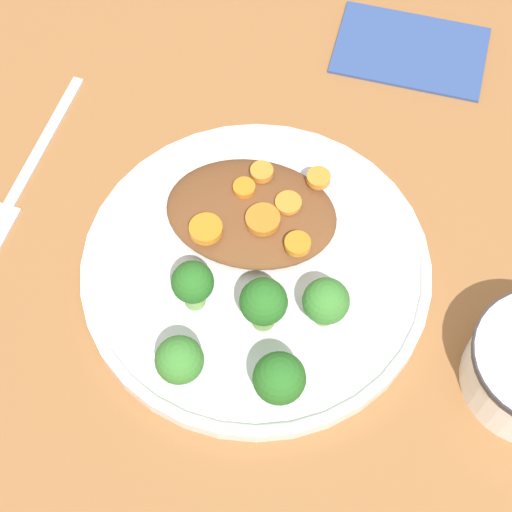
# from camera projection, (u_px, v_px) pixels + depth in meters

# --- Properties ---
(ground_plane) EXTENTS (4.00, 4.00, 0.00)m
(ground_plane) POSITION_uv_depth(u_px,v_px,m) (256.00, 273.00, 0.70)
(ground_plane) COLOR #9E6638
(plate) EXTENTS (0.28, 0.28, 0.02)m
(plate) POSITION_uv_depth(u_px,v_px,m) (256.00, 268.00, 0.69)
(plate) COLOR white
(plate) RESTS_ON ground_plane
(stew_mound) EXTENTS (0.14, 0.10, 0.02)m
(stew_mound) POSITION_uv_depth(u_px,v_px,m) (251.00, 213.00, 0.69)
(stew_mound) COLOR brown
(stew_mound) RESTS_ON plate
(broccoli_floret_0) EXTENTS (0.04, 0.04, 0.05)m
(broccoli_floret_0) POSITION_uv_depth(u_px,v_px,m) (326.00, 302.00, 0.64)
(broccoli_floret_0) COLOR #7FA85B
(broccoli_floret_0) RESTS_ON plate
(broccoli_floret_1) EXTENTS (0.04, 0.04, 0.05)m
(broccoli_floret_1) POSITION_uv_depth(u_px,v_px,m) (180.00, 361.00, 0.61)
(broccoli_floret_1) COLOR #759E51
(broccoli_floret_1) RESTS_ON plate
(broccoli_floret_2) EXTENTS (0.04, 0.04, 0.05)m
(broccoli_floret_2) POSITION_uv_depth(u_px,v_px,m) (279.00, 379.00, 0.60)
(broccoli_floret_2) COLOR #7FA85B
(broccoli_floret_2) RESTS_ON plate
(broccoli_floret_3) EXTENTS (0.03, 0.03, 0.05)m
(broccoli_floret_3) POSITION_uv_depth(u_px,v_px,m) (193.00, 284.00, 0.64)
(broccoli_floret_3) COLOR #7FA85B
(broccoli_floret_3) RESTS_ON plate
(broccoli_floret_4) EXTENTS (0.04, 0.04, 0.05)m
(broccoli_floret_4) POSITION_uv_depth(u_px,v_px,m) (264.00, 304.00, 0.63)
(broccoli_floret_4) COLOR #759E51
(broccoli_floret_4) RESTS_ON plate
(carrot_slice_0) EXTENTS (0.03, 0.03, 0.01)m
(carrot_slice_0) POSITION_uv_depth(u_px,v_px,m) (261.00, 219.00, 0.67)
(carrot_slice_0) COLOR orange
(carrot_slice_0) RESTS_ON stew_mound
(carrot_slice_1) EXTENTS (0.03, 0.03, 0.01)m
(carrot_slice_1) POSITION_uv_depth(u_px,v_px,m) (206.00, 229.00, 0.67)
(carrot_slice_1) COLOR orange
(carrot_slice_1) RESTS_ON stew_mound
(carrot_slice_2) EXTENTS (0.02, 0.02, 0.01)m
(carrot_slice_2) POSITION_uv_depth(u_px,v_px,m) (319.00, 178.00, 0.69)
(carrot_slice_2) COLOR orange
(carrot_slice_2) RESTS_ON stew_mound
(carrot_slice_3) EXTENTS (0.02, 0.02, 0.01)m
(carrot_slice_3) POSITION_uv_depth(u_px,v_px,m) (298.00, 244.00, 0.66)
(carrot_slice_3) COLOR orange
(carrot_slice_3) RESTS_ON stew_mound
(carrot_slice_4) EXTENTS (0.02, 0.02, 0.01)m
(carrot_slice_4) POSITION_uv_depth(u_px,v_px,m) (244.00, 188.00, 0.69)
(carrot_slice_4) COLOR orange
(carrot_slice_4) RESTS_ON stew_mound
(carrot_slice_5) EXTENTS (0.02, 0.02, 0.01)m
(carrot_slice_5) POSITION_uv_depth(u_px,v_px,m) (262.00, 172.00, 0.69)
(carrot_slice_5) COLOR orange
(carrot_slice_5) RESTS_ON stew_mound
(carrot_slice_6) EXTENTS (0.02, 0.02, 0.00)m
(carrot_slice_6) POSITION_uv_depth(u_px,v_px,m) (288.00, 203.00, 0.68)
(carrot_slice_6) COLOR orange
(carrot_slice_6) RESTS_ON stew_mound
(fork) EXTENTS (0.04, 0.21, 0.01)m
(fork) POSITION_uv_depth(u_px,v_px,m) (19.00, 186.00, 0.73)
(fork) COLOR silver
(fork) RESTS_ON ground_plane
(napkin) EXTENTS (0.15, 0.10, 0.01)m
(napkin) POSITION_uv_depth(u_px,v_px,m) (411.00, 49.00, 0.81)
(napkin) COLOR #334C8C
(napkin) RESTS_ON ground_plane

